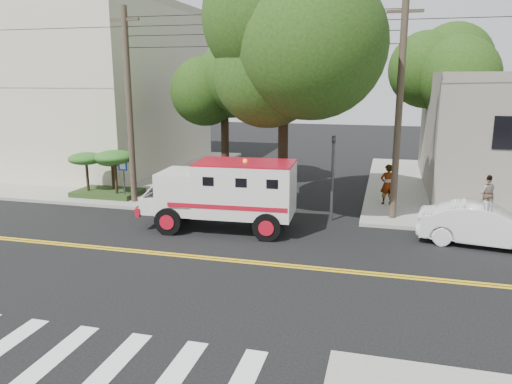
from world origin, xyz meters
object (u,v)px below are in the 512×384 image
(armored_truck, at_px, (226,191))
(pedestrian_b, at_px, (487,193))
(parked_sedan, at_px, (485,225))
(pedestrian_a, at_px, (387,184))

(armored_truck, relative_size, pedestrian_b, 3.63)
(parked_sedan, xyz_separation_m, pedestrian_a, (-3.44, 4.70, 0.34))
(armored_truck, height_order, pedestrian_b, armored_truck)
(armored_truck, xyz_separation_m, pedestrian_a, (6.13, 5.25, -0.48))
(pedestrian_a, relative_size, pedestrian_b, 1.11)
(armored_truck, height_order, parked_sedan, armored_truck)
(armored_truck, bearing_deg, pedestrian_b, 22.01)
(pedestrian_a, distance_m, pedestrian_b, 4.22)
(parked_sedan, distance_m, pedestrian_a, 5.83)
(armored_truck, height_order, pedestrian_a, armored_truck)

